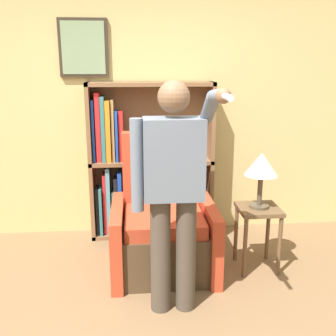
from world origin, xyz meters
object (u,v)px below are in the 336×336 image
Objects in this scene: person_standing at (173,186)px; table_lamp at (261,167)px; armchair at (163,228)px; bookcase at (136,163)px; side_table at (258,221)px.

table_lamp is at bearing 34.57° from person_standing.
person_standing is (0.02, -0.68, 0.61)m from armchair.
bookcase is 3.32× the size of table_lamp.
armchair is at bearing 92.03° from person_standing.
side_table is 1.18× the size of table_lamp.
bookcase is at bearing 100.14° from person_standing.
person_standing is at bearing -145.43° from table_lamp.
person_standing reaches higher than table_lamp.
armchair is 0.91m from person_standing.
armchair is 0.71× the size of person_standing.
side_table is at bearing -7.03° from armchair.
side_table is at bearing -38.27° from bookcase.
bookcase is 1.42m from side_table.
bookcase is 2.80× the size of side_table.
bookcase is at bearing 141.73° from side_table.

